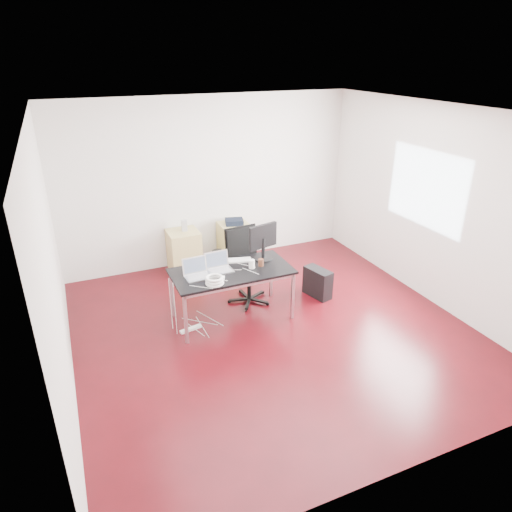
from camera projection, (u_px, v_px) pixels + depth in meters
name	position (u px, v px, depth m)	size (l,w,h in m)	color
room_shell	(277.00, 231.00, 5.54)	(5.00, 5.00, 5.00)	#36060B
desk	(232.00, 274.00, 6.10)	(1.60, 0.80, 0.73)	black
office_chair	(246.00, 262.00, 6.61)	(0.52, 0.54, 1.08)	black
filing_cabinet_left	(184.00, 251.00, 7.61)	(0.50, 0.50, 0.70)	tan
filing_cabinet_right	(235.00, 243.00, 7.94)	(0.50, 0.50, 0.70)	tan
pc_tower	(318.00, 283.00, 6.86)	(0.20, 0.45, 0.44)	black
wastebasket	(219.00, 259.00, 7.84)	(0.24, 0.24, 0.28)	black
power_strip	(191.00, 329.00, 6.08)	(0.30, 0.06, 0.04)	white
laptop_left	(197.00, 272.00, 5.90)	(0.34, 0.27, 0.23)	silver
laptop_right	(219.00, 266.00, 6.07)	(0.34, 0.27, 0.23)	silver
monitor	(263.00, 240.00, 6.30)	(0.45, 0.26, 0.51)	black
keyboard	(235.00, 260.00, 6.34)	(0.44, 0.14, 0.02)	white
cup_white	(252.00, 264.00, 6.12)	(0.08, 0.08, 0.12)	white
cup_brown	(261.00, 262.00, 6.19)	(0.08, 0.08, 0.10)	#512B1B
cable_coil	(215.00, 280.00, 5.70)	(0.24, 0.24, 0.11)	white
power_adapter	(222.00, 278.00, 5.85)	(0.07, 0.07, 0.03)	white
speaker	(184.00, 226.00, 7.46)	(0.09, 0.08, 0.18)	#9E9E9E
navy_garment	(234.00, 222.00, 7.76)	(0.30, 0.24, 0.09)	black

